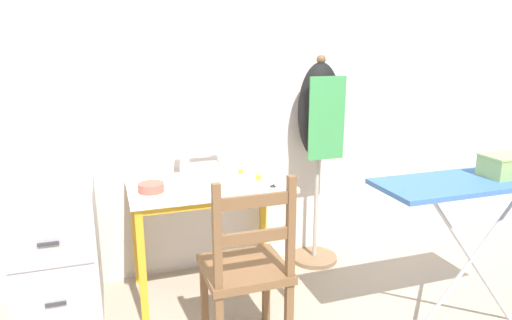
{
  "coord_description": "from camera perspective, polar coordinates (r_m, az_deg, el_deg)",
  "views": [
    {
      "loc": [
        -0.54,
        -2.23,
        1.51
      ],
      "look_at": [
        0.28,
        0.25,
        0.83
      ],
      "focal_mm": 32.0,
      "sensor_mm": 36.0,
      "label": 1
    }
  ],
  "objects": [
    {
      "name": "ironing_board",
      "position": [
        2.51,
        26.26,
        -3.09
      ],
      "size": [
        1.09,
        0.35,
        0.86
      ],
      "color": "#3D6BAD",
      "rests_on": "ground_plane"
    },
    {
      "name": "wall_back",
      "position": [
        2.92,
        -7.76,
        9.89
      ],
      "size": [
        10.0,
        0.05,
        2.55
      ],
      "color": "silver",
      "rests_on": "ground_plane"
    },
    {
      "name": "wooden_chair",
      "position": [
        2.24,
        -1.2,
        -13.66
      ],
      "size": [
        0.4,
        0.38,
        0.94
      ],
      "color": "brown",
      "rests_on": "ground_plane"
    },
    {
      "name": "sewing_table",
      "position": [
        2.71,
        -5.84,
        -4.88
      ],
      "size": [
        0.93,
        0.56,
        0.71
      ],
      "color": "silver",
      "rests_on": "ground_plane"
    },
    {
      "name": "thread_spool_near_machine",
      "position": [
        2.85,
        -1.91,
        -1.38
      ],
      "size": [
        0.04,
        0.04,
        0.04
      ],
      "color": "yellow",
      "rests_on": "sewing_table"
    },
    {
      "name": "storage_box",
      "position": [
        2.56,
        28.53,
        -0.63
      ],
      "size": [
        0.2,
        0.16,
        0.11
      ],
      "color": "#8EB266",
      "rests_on": "ironing_board"
    },
    {
      "name": "ground_plane",
      "position": [
        2.75,
        -4.2,
        -18.71
      ],
      "size": [
        14.0,
        14.0,
        0.0
      ],
      "primitive_type": "plane",
      "color": "tan"
    },
    {
      "name": "filing_cabinet",
      "position": [
        2.79,
        -23.68,
        -10.57
      ],
      "size": [
        0.44,
        0.51,
        0.76
      ],
      "color": "#B7B7BC",
      "rests_on": "ground_plane"
    },
    {
      "name": "thread_spool_mid_table",
      "position": [
        2.72,
        0.32,
        -2.19
      ],
      "size": [
        0.04,
        0.04,
        0.03
      ],
      "color": "yellow",
      "rests_on": "sewing_table"
    },
    {
      "name": "scissors",
      "position": [
        2.63,
        2.25,
        -3.09
      ],
      "size": [
        0.11,
        0.14,
        0.01
      ],
      "color": "silver",
      "rests_on": "sewing_table"
    },
    {
      "name": "dress_form",
      "position": [
        3.04,
        7.89,
        4.55
      ],
      "size": [
        0.32,
        0.32,
        1.43
      ],
      "color": "#846647",
      "rests_on": "ground_plane"
    },
    {
      "name": "sewing_machine",
      "position": [
        2.77,
        -5.65,
        0.38
      ],
      "size": [
        0.34,
        0.17,
        0.29
      ],
      "color": "white",
      "rests_on": "sewing_table"
    },
    {
      "name": "fabric_bowl",
      "position": [
        2.58,
        -12.99,
        -3.33
      ],
      "size": [
        0.14,
        0.14,
        0.05
      ],
      "color": "#B25647",
      "rests_on": "sewing_table"
    }
  ]
}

